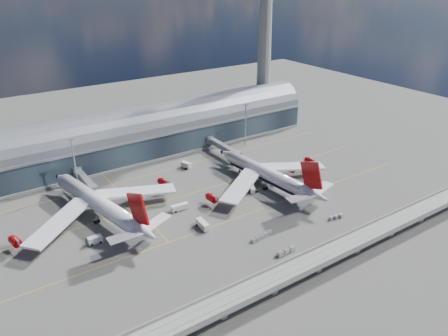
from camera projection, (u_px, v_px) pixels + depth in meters
ground at (228, 207)px, 194.43m from camera, size 500.00×500.00×0.00m
taxi_lines at (203, 188)px, 211.07m from camera, size 200.00×80.12×0.01m
terminal at (151, 133)px, 248.43m from camera, size 200.00×30.00×28.00m
control_tower at (265, 46)px, 278.59m from camera, size 19.00×19.00×103.00m
guideway at (319, 259)px, 150.79m from camera, size 220.00×8.50×7.20m
floodlight_mast_left at (75, 163)px, 204.74m from camera, size 3.00×0.70×25.70m
floodlight_mast_right at (246, 124)px, 255.58m from camera, size 3.00×0.70×25.70m
airliner_left at (100, 204)px, 182.62m from camera, size 72.85×76.70×23.49m
airliner_right at (268, 175)px, 210.56m from camera, size 69.09×72.23×22.90m
jet_bridge_left at (84, 179)px, 208.31m from camera, size 4.40×28.00×7.25m
jet_bridge_right at (222, 146)px, 246.39m from camera, size 4.40×32.00×7.25m
service_truck_0 at (203, 225)px, 177.63m from camera, size 3.03×7.81×3.19m
service_truck_1 at (95, 240)px, 167.80m from camera, size 5.27×2.64×3.05m
service_truck_2 at (180, 207)px, 190.96m from camera, size 7.86×2.73×2.81m
service_truck_3 at (252, 189)px, 206.69m from camera, size 4.59×5.87×2.68m
service_truck_4 at (186, 165)px, 231.31m from camera, size 4.21×6.14×3.26m
service_truck_5 at (140, 196)px, 201.05m from camera, size 4.44×5.59×2.56m
cargo_train_0 at (286, 251)px, 162.12m from camera, size 8.33×1.92×1.85m
cargo_train_1 at (262, 236)px, 171.46m from camera, size 11.05×2.61×1.46m
cargo_train_2 at (336, 217)px, 184.58m from camera, size 7.24×2.96×1.58m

